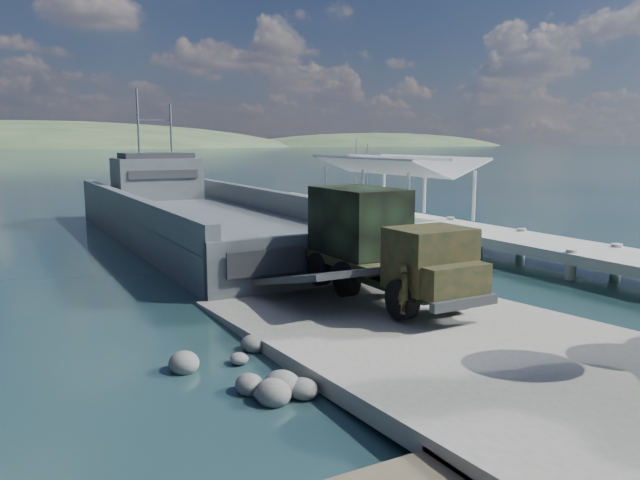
{
  "coord_description": "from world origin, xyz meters",
  "views": [
    {
      "loc": [
        -12.16,
        -14.85,
        6.3
      ],
      "look_at": [
        -0.6,
        6.0,
        2.48
      ],
      "focal_mm": 35.0,
      "sensor_mm": 36.0,
      "label": 1
    }
  ],
  "objects_px": {
    "landing_craft": "(200,226)",
    "military_truck": "(380,244)",
    "soldier": "(404,300)",
    "sailboat_near": "(356,206)",
    "sailboat_far": "(367,207)",
    "pier": "(405,211)"
  },
  "relations": [
    {
      "from": "military_truck",
      "to": "sailboat_far",
      "type": "relative_size",
      "value": 1.39
    },
    {
      "from": "landing_craft",
      "to": "soldier",
      "type": "bearing_deg",
      "value": -91.57
    },
    {
      "from": "soldier",
      "to": "sailboat_near",
      "type": "relative_size",
      "value": 0.24
    },
    {
      "from": "landing_craft",
      "to": "sailboat_far",
      "type": "bearing_deg",
      "value": 25.56
    },
    {
      "from": "pier",
      "to": "sailboat_far",
      "type": "bearing_deg",
      "value": 66.77
    },
    {
      "from": "pier",
      "to": "sailboat_near",
      "type": "bearing_deg",
      "value": 69.61
    },
    {
      "from": "sailboat_far",
      "to": "pier",
      "type": "bearing_deg",
      "value": -99.3
    },
    {
      "from": "landing_craft",
      "to": "sailboat_near",
      "type": "xyz_separation_m",
      "value": [
        18.24,
        10.24,
        -0.55
      ]
    },
    {
      "from": "soldier",
      "to": "sailboat_far",
      "type": "height_order",
      "value": "sailboat_far"
    },
    {
      "from": "landing_craft",
      "to": "military_truck",
      "type": "xyz_separation_m",
      "value": [
        0.69,
        -19.18,
        1.57
      ]
    },
    {
      "from": "pier",
      "to": "landing_craft",
      "type": "relative_size",
      "value": 1.18
    },
    {
      "from": "landing_craft",
      "to": "sailboat_near",
      "type": "height_order",
      "value": "landing_craft"
    },
    {
      "from": "pier",
      "to": "sailboat_near",
      "type": "xyz_separation_m",
      "value": [
        5.51,
        14.82,
        -1.25
      ]
    },
    {
      "from": "soldier",
      "to": "sailboat_far",
      "type": "bearing_deg",
      "value": 21.67
    },
    {
      "from": "pier",
      "to": "sailboat_far",
      "type": "xyz_separation_m",
      "value": [
        5.66,
        13.2,
        -1.27
      ]
    },
    {
      "from": "landing_craft",
      "to": "sailboat_far",
      "type": "distance_m",
      "value": 20.32
    },
    {
      "from": "pier",
      "to": "sailboat_far",
      "type": "distance_m",
      "value": 14.42
    },
    {
      "from": "pier",
      "to": "soldier",
      "type": "xyz_separation_m",
      "value": [
        -13.54,
        -18.16,
        -0.3
      ]
    },
    {
      "from": "pier",
      "to": "soldier",
      "type": "relative_size",
      "value": 27.56
    },
    {
      "from": "soldier",
      "to": "sailboat_near",
      "type": "bearing_deg",
      "value": 23.14
    },
    {
      "from": "pier",
      "to": "soldier",
      "type": "distance_m",
      "value": 22.65
    },
    {
      "from": "sailboat_near",
      "to": "pier",
      "type": "bearing_deg",
      "value": -99.42
    }
  ]
}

